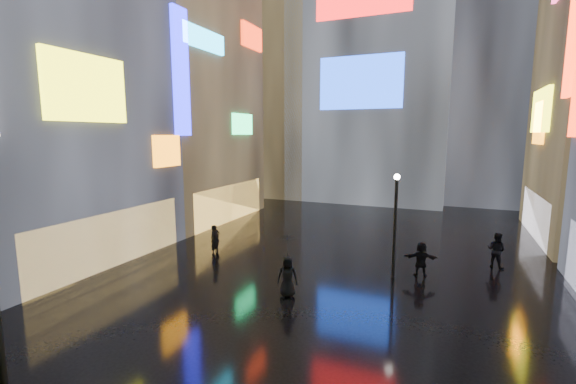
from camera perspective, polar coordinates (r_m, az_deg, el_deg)
The scene contains 14 objects.
ground at distance 22.64m, azimuth 8.04°, elevation -9.78°, with size 140.00×140.00×0.00m, color black.
building_left_mid at distance 26.47m, azimuth -33.56°, elevation 17.82°, with size 10.28×12.70×24.00m.
building_left_far at distance 34.51m, azimuth -16.10°, elevation 14.72°, with size 10.28×12.00×22.00m.
tower_main at distance 47.63m, azimuth 13.03°, elevation 25.36°, with size 16.00×14.20×42.00m.
tower_flank_right at distance 47.97m, azimuth 28.45°, elevation 19.51°, with size 12.00×12.00×34.00m, color black.
tower_flank_left at distance 47.37m, azimuth -1.50°, elevation 15.74°, with size 10.00×10.00×26.00m, color black.
lamp_near at distance 10.00m, azimuth -36.91°, elevation -17.78°, with size 0.30×0.30×5.20m.
lamp_far at distance 19.63m, azimuth 15.60°, elevation -3.95°, with size 0.30×0.30×5.20m.
pedestrian_4 at distance 17.23m, azimuth -0.09°, elevation -12.44°, with size 0.90×0.58×1.83m, color black.
pedestrian_5 at distance 20.68m, azimuth 19.10°, elevation -9.39°, with size 1.63×0.52×1.76m, color black.
pedestrian_6 at distance 24.32m, azimuth -10.71°, elevation -6.64°, with size 0.56×0.37×1.54m, color black.
pedestrian_7 at distance 23.57m, azimuth 28.48°, elevation -7.58°, with size 0.93×0.73×1.92m, color black.
umbrella_2 at distance 16.78m, azimuth -0.10°, elevation -7.97°, with size 1.05×1.07×0.97m, color black.
pedestrian_8 at distance 23.31m, azimuth -10.75°, elevation -7.01°, with size 0.65×0.43×1.78m, color black.
Camera 1 is at (5.42, -0.80, 7.10)m, focal length 24.00 mm.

